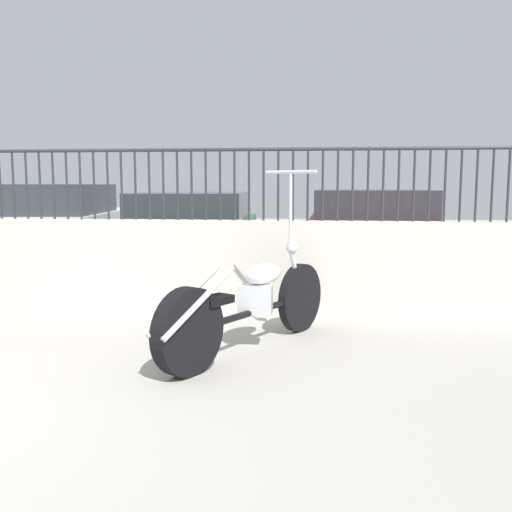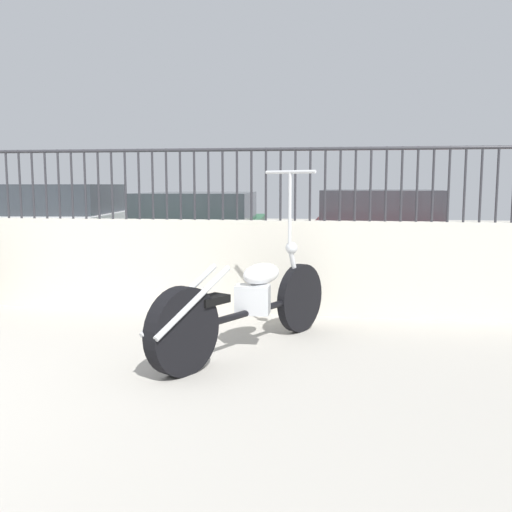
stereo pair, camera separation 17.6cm
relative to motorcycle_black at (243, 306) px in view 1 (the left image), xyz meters
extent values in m
cube|color=beige|center=(-2.43, 1.49, 0.11)|extent=(10.84, 0.18, 0.98)
cylinder|color=#2D2D33|center=(-2.88, 1.49, 0.97)|extent=(0.02, 0.02, 0.75)
cylinder|color=#2D2D33|center=(-2.73, 1.49, 0.97)|extent=(0.02, 0.02, 0.75)
cylinder|color=#2D2D33|center=(-2.58, 1.49, 0.97)|extent=(0.02, 0.02, 0.75)
cylinder|color=#2D2D33|center=(-2.43, 1.49, 0.97)|extent=(0.02, 0.02, 0.75)
cylinder|color=#2D2D33|center=(-2.27, 1.49, 0.97)|extent=(0.02, 0.02, 0.75)
cylinder|color=#2D2D33|center=(-2.12, 1.49, 0.97)|extent=(0.02, 0.02, 0.75)
cylinder|color=#2D2D33|center=(-1.97, 1.49, 0.97)|extent=(0.02, 0.02, 0.75)
cylinder|color=#2D2D33|center=(-1.82, 1.49, 0.97)|extent=(0.02, 0.02, 0.75)
cylinder|color=#2D2D33|center=(-1.66, 1.49, 0.97)|extent=(0.02, 0.02, 0.75)
cylinder|color=#2D2D33|center=(-1.51, 1.49, 0.97)|extent=(0.02, 0.02, 0.75)
cylinder|color=#2D2D33|center=(-1.36, 1.49, 0.97)|extent=(0.02, 0.02, 0.75)
cylinder|color=#2D2D33|center=(-1.21, 1.49, 0.97)|extent=(0.02, 0.02, 0.75)
cylinder|color=#2D2D33|center=(-1.05, 1.49, 0.97)|extent=(0.02, 0.02, 0.75)
cylinder|color=#2D2D33|center=(-0.90, 1.49, 0.97)|extent=(0.02, 0.02, 0.75)
cylinder|color=#2D2D33|center=(-0.75, 1.49, 0.97)|extent=(0.02, 0.02, 0.75)
cylinder|color=#2D2D33|center=(-0.59, 1.49, 0.97)|extent=(0.02, 0.02, 0.75)
cylinder|color=#2D2D33|center=(-0.44, 1.49, 0.97)|extent=(0.02, 0.02, 0.75)
cylinder|color=#2D2D33|center=(-0.29, 1.49, 0.97)|extent=(0.02, 0.02, 0.75)
cylinder|color=#2D2D33|center=(-0.14, 1.49, 0.97)|extent=(0.02, 0.02, 0.75)
cylinder|color=#2D2D33|center=(0.02, 1.49, 0.97)|extent=(0.02, 0.02, 0.75)
cylinder|color=#2D2D33|center=(0.17, 1.49, 0.97)|extent=(0.02, 0.02, 0.75)
cylinder|color=#2D2D33|center=(0.32, 1.49, 0.97)|extent=(0.02, 0.02, 0.75)
cylinder|color=#2D2D33|center=(0.47, 1.49, 0.97)|extent=(0.02, 0.02, 0.75)
cylinder|color=#2D2D33|center=(0.63, 1.49, 0.97)|extent=(0.02, 0.02, 0.75)
cylinder|color=#2D2D33|center=(0.78, 1.49, 0.97)|extent=(0.02, 0.02, 0.75)
cylinder|color=#2D2D33|center=(0.93, 1.49, 0.97)|extent=(0.02, 0.02, 0.75)
cylinder|color=#2D2D33|center=(1.09, 1.49, 0.97)|extent=(0.02, 0.02, 0.75)
cylinder|color=#2D2D33|center=(1.24, 1.49, 0.97)|extent=(0.02, 0.02, 0.75)
cylinder|color=#2D2D33|center=(1.39, 1.49, 0.97)|extent=(0.02, 0.02, 0.75)
cylinder|color=#2D2D33|center=(1.54, 1.49, 0.97)|extent=(0.02, 0.02, 0.75)
cylinder|color=#2D2D33|center=(1.70, 1.49, 0.97)|extent=(0.02, 0.02, 0.75)
cylinder|color=#2D2D33|center=(1.85, 1.49, 0.97)|extent=(0.02, 0.02, 0.75)
cylinder|color=#2D2D33|center=(2.00, 1.49, 0.97)|extent=(0.02, 0.02, 0.75)
cylinder|color=#2D2D33|center=(2.15, 1.49, 0.97)|extent=(0.02, 0.02, 0.75)
cylinder|color=#2D2D33|center=(2.31, 1.49, 0.97)|extent=(0.02, 0.02, 0.75)
cylinder|color=#2D2D33|center=(2.46, 1.49, 0.97)|extent=(0.02, 0.02, 0.75)
cylinder|color=#2D2D33|center=(-2.43, 1.49, 1.33)|extent=(10.84, 0.04, 0.04)
cylinder|color=black|center=(0.43, 0.76, -0.07)|extent=(0.38, 0.59, 0.63)
cylinder|color=black|center=(-0.32, -0.57, -0.07)|extent=(0.43, 0.62, 0.64)
cylinder|color=black|center=(0.06, 0.10, -0.07)|extent=(0.74, 1.25, 0.06)
cube|color=silver|center=(0.08, 0.14, 0.03)|extent=(0.28, 0.18, 0.24)
ellipsoid|color=white|center=(0.14, 0.25, 0.23)|extent=(0.38, 0.47, 0.18)
cube|color=black|center=(-0.17, -0.31, 0.11)|extent=(0.28, 0.32, 0.06)
cylinder|color=silver|center=(0.39, 0.69, 0.18)|extent=(0.15, 0.21, 0.51)
sphere|color=silver|center=(0.36, 0.63, 0.41)|extent=(0.11, 0.11, 0.11)
cylinder|color=silver|center=(0.34, 0.61, 0.75)|extent=(0.03, 0.03, 0.65)
cylinder|color=silver|center=(0.34, 0.61, 1.08)|extent=(0.47, 0.28, 0.03)
cylinder|color=silver|center=(-0.23, -0.56, 0.15)|extent=(0.41, 0.69, 0.43)
cylinder|color=silver|center=(-0.36, -0.49, 0.15)|extent=(0.41, 0.69, 0.43)
cylinder|color=black|center=(-4.71, 5.73, -0.07)|extent=(0.19, 0.65, 0.64)
cylinder|color=black|center=(-3.04, 5.94, -0.07)|extent=(0.19, 0.65, 0.64)
cylinder|color=black|center=(-2.71, 3.27, -0.07)|extent=(0.19, 0.65, 0.64)
cube|color=silver|center=(-3.71, 4.50, 0.18)|extent=(2.30, 4.52, 0.66)
cube|color=#2D3338|center=(-3.68, 4.29, 0.74)|extent=(1.85, 2.26, 0.46)
cylinder|color=black|center=(-2.18, 5.30, -0.07)|extent=(0.16, 0.65, 0.64)
cylinder|color=black|center=(-0.58, 5.42, -0.07)|extent=(0.16, 0.65, 0.64)
cylinder|color=black|center=(-1.98, 2.57, -0.07)|extent=(0.16, 0.65, 0.64)
cylinder|color=black|center=(-0.39, 2.68, -0.07)|extent=(0.16, 0.65, 0.64)
cube|color=#1E5933|center=(-1.28, 3.99, 0.14)|extent=(2.02, 4.54, 0.57)
cube|color=#2D3338|center=(-1.27, 3.77, 0.64)|extent=(1.68, 2.23, 0.43)
cylinder|color=black|center=(0.55, 5.32, -0.07)|extent=(0.12, 0.64, 0.64)
cylinder|color=black|center=(2.16, 5.29, -0.07)|extent=(0.12, 0.64, 0.64)
cylinder|color=black|center=(0.50, 2.62, -0.07)|extent=(0.12, 0.64, 0.64)
cylinder|color=black|center=(2.11, 2.58, -0.07)|extent=(0.12, 0.64, 0.64)
cube|color=#AD191E|center=(1.33, 3.95, 0.17)|extent=(1.81, 4.40, 0.64)
cube|color=#2D3338|center=(1.32, 3.73, 0.70)|extent=(1.59, 2.13, 0.40)
camera|label=1|loc=(0.60, -4.45, 0.97)|focal=40.00mm
camera|label=2|loc=(0.77, -4.43, 0.97)|focal=40.00mm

